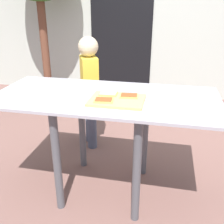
{
  "coord_description": "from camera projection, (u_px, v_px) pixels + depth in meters",
  "views": [
    {
      "loc": [
        0.4,
        -1.6,
        1.34
      ],
      "look_at": [
        0.05,
        0.0,
        0.65
      ],
      "focal_mm": 41.97,
      "sensor_mm": 36.0,
      "label": 1
    }
  ],
  "objects": [
    {
      "name": "ground_plane",
      "position": [
        106.0,
        188.0,
        2.04
      ],
      "size": [
        16.0,
        16.0,
        0.0
      ],
      "primitive_type": "plane",
      "color": "brown"
    },
    {
      "name": "dining_table",
      "position": [
        105.0,
        113.0,
        1.8
      ],
      "size": [
        1.51,
        0.7,
        0.76
      ],
      "color": "#9D98A1",
      "rests_on": "ground"
    },
    {
      "name": "pizza_slice_near_left",
      "position": [
        104.0,
        100.0,
        1.6
      ],
      "size": [
        0.12,
        0.1,
        0.01
      ],
      "color": "#E1B158",
      "rests_on": "cutting_board"
    },
    {
      "name": "house_door",
      "position": [
        121.0,
        27.0,
        3.79
      ],
      "size": [
        0.9,
        0.02,
        2.0
      ],
      "primitive_type": "cube",
      "color": "black",
      "rests_on": "ground"
    },
    {
      "name": "house_wall_back",
      "position": [
        144.0,
        3.0,
        3.7
      ],
      "size": [
        8.0,
        0.2,
        2.64
      ],
      "primitive_type": "cube",
      "color": "#ADB2A8",
      "rests_on": "ground"
    },
    {
      "name": "plate_white_left",
      "position": [
        56.0,
        85.0,
        1.96
      ],
      "size": [
        0.18,
        0.18,
        0.01
      ],
      "primitive_type": "cylinder",
      "color": "white",
      "rests_on": "dining_table"
    },
    {
      "name": "cutting_board",
      "position": [
        117.0,
        100.0,
        1.65
      ],
      "size": [
        0.34,
        0.27,
        0.02
      ],
      "primitive_type": "cube",
      "color": "tan",
      "rests_on": "dining_table"
    },
    {
      "name": "pizza_slice_far_left",
      "position": [
        108.0,
        94.0,
        1.72
      ],
      "size": [
        0.12,
        0.09,
        0.01
      ],
      "color": "#E1B158",
      "rests_on": "cutting_board"
    },
    {
      "name": "pizza_slice_far_right",
      "position": [
        129.0,
        96.0,
        1.68
      ],
      "size": [
        0.12,
        0.1,
        0.01
      ],
      "color": "#E1B158",
      "rests_on": "cutting_board"
    },
    {
      "name": "child_left",
      "position": [
        90.0,
        85.0,
        2.44
      ],
      "size": [
        0.23,
        0.28,
        1.07
      ],
      "color": "#494D5F",
      "rests_on": "ground"
    }
  ]
}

